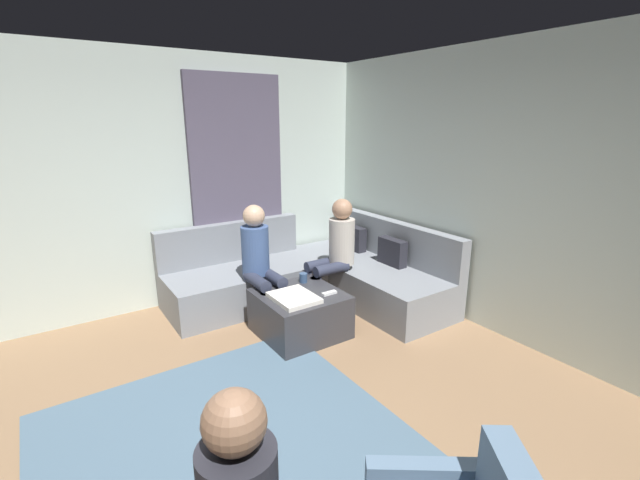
{
  "coord_description": "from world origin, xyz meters",
  "views": [
    {
      "loc": [
        1.79,
        -0.68,
        2.03
      ],
      "look_at": [
        -1.63,
        1.63,
        0.85
      ],
      "focal_mm": 24.11,
      "sensor_mm": 36.0,
      "label": 1
    }
  ],
  "objects_px": {
    "sectional_couch": "(316,275)",
    "ottoman": "(300,313)",
    "coffee_mug": "(303,278)",
    "game_remote": "(329,293)",
    "person_on_couch_side": "(260,260)",
    "person_on_couch_back": "(334,249)"
  },
  "relations": [
    {
      "from": "coffee_mug",
      "to": "game_remote",
      "type": "xyz_separation_m",
      "value": [
        0.4,
        0.04,
        -0.04
      ]
    },
    {
      "from": "game_remote",
      "to": "person_on_couch_side",
      "type": "height_order",
      "value": "person_on_couch_side"
    },
    {
      "from": "sectional_couch",
      "to": "coffee_mug",
      "type": "bearing_deg",
      "value": -46.18
    },
    {
      "from": "game_remote",
      "to": "person_on_couch_back",
      "type": "bearing_deg",
      "value": 140.15
    },
    {
      "from": "sectional_couch",
      "to": "person_on_couch_side",
      "type": "bearing_deg",
      "value": -79.17
    },
    {
      "from": "ottoman",
      "to": "coffee_mug",
      "type": "bearing_deg",
      "value": 140.71
    },
    {
      "from": "sectional_couch",
      "to": "ottoman",
      "type": "distance_m",
      "value": 0.87
    },
    {
      "from": "person_on_couch_back",
      "to": "ottoman",
      "type": "bearing_deg",
      "value": 117.48
    },
    {
      "from": "game_remote",
      "to": "coffee_mug",
      "type": "bearing_deg",
      "value": -174.29
    },
    {
      "from": "coffee_mug",
      "to": "person_on_couch_side",
      "type": "height_order",
      "value": "person_on_couch_side"
    },
    {
      "from": "person_on_couch_side",
      "to": "game_remote",
      "type": "bearing_deg",
      "value": 120.98
    },
    {
      "from": "person_on_couch_back",
      "to": "person_on_couch_side",
      "type": "xyz_separation_m",
      "value": [
        -0.13,
        -0.83,
        0.0
      ]
    },
    {
      "from": "coffee_mug",
      "to": "person_on_couch_back",
      "type": "xyz_separation_m",
      "value": [
        -0.12,
        0.47,
        0.19
      ]
    },
    {
      "from": "person_on_couch_back",
      "to": "person_on_couch_side",
      "type": "distance_m",
      "value": 0.84
    },
    {
      "from": "coffee_mug",
      "to": "game_remote",
      "type": "height_order",
      "value": "coffee_mug"
    },
    {
      "from": "sectional_couch",
      "to": "game_remote",
      "type": "height_order",
      "value": "sectional_couch"
    },
    {
      "from": "game_remote",
      "to": "person_on_couch_side",
      "type": "relative_size",
      "value": 0.12
    },
    {
      "from": "sectional_couch",
      "to": "person_on_couch_side",
      "type": "height_order",
      "value": "person_on_couch_side"
    },
    {
      "from": "game_remote",
      "to": "person_on_couch_back",
      "type": "height_order",
      "value": "person_on_couch_back"
    },
    {
      "from": "ottoman",
      "to": "person_on_couch_back",
      "type": "xyz_separation_m",
      "value": [
        -0.34,
        0.65,
        0.45
      ]
    },
    {
      "from": "game_remote",
      "to": "ottoman",
      "type": "bearing_deg",
      "value": -129.29
    },
    {
      "from": "coffee_mug",
      "to": "person_on_couch_side",
      "type": "xyz_separation_m",
      "value": [
        -0.25,
        -0.35,
        0.19
      ]
    }
  ]
}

